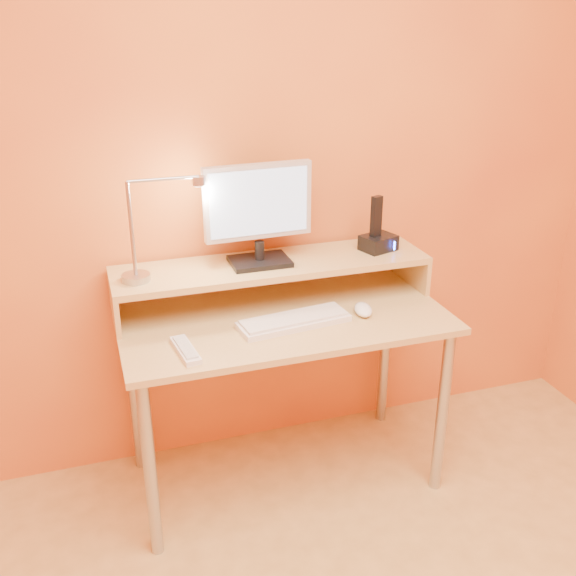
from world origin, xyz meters
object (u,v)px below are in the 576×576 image
object	(u,v)px
keyboard	(294,322)
mouse	(363,310)
remote_control	(185,350)
monitor_panel	(258,201)
phone_dock	(378,243)
lamp_base	(136,278)

from	to	relation	value
keyboard	mouse	bearing A→B (deg)	-6.22
remote_control	monitor_panel	bearing A→B (deg)	36.00
keyboard	remote_control	bearing A→B (deg)	-174.90
phone_dock	keyboard	size ratio (longest dim) A/B	0.32
mouse	keyboard	bearing A→B (deg)	-167.32
lamp_base	mouse	bearing A→B (deg)	-13.55
mouse	phone_dock	bearing A→B (deg)	66.79
monitor_panel	remote_control	size ratio (longest dim) A/B	2.05
keyboard	remote_control	xyz separation A→B (m)	(-0.41, -0.09, -0.00)
phone_dock	keyboard	world-z (taller)	phone_dock
mouse	remote_control	size ratio (longest dim) A/B	0.57
monitor_panel	lamp_base	xyz separation A→B (m)	(-0.46, -0.04, -0.23)
keyboard	mouse	xyz separation A→B (m)	(0.27, 0.00, 0.01)
phone_dock	remote_control	size ratio (longest dim) A/B	0.66
monitor_panel	mouse	xyz separation A→B (m)	(0.33, -0.23, -0.38)
keyboard	mouse	distance (m)	0.27
mouse	remote_control	xyz separation A→B (m)	(-0.68, -0.09, -0.01)
lamp_base	phone_dock	xyz separation A→B (m)	(0.95, 0.03, 0.02)
monitor_panel	keyboard	distance (m)	0.46
lamp_base	keyboard	distance (m)	0.58
monitor_panel	mouse	distance (m)	0.55
monitor_panel	remote_control	bearing A→B (deg)	-139.49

